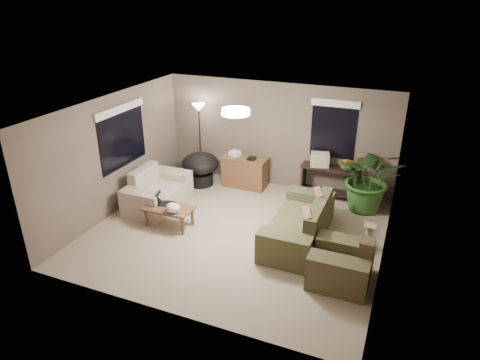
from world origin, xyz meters
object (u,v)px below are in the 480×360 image
at_px(armchair, 342,265).
at_px(cat_scratching_post, 369,239).
at_px(coffee_table, 169,210).
at_px(houseplant, 369,185).
at_px(floor_lamp, 199,117).
at_px(loveseat, 157,193).
at_px(main_sofa, 300,226).
at_px(desk, 245,172).
at_px(papasan_chair, 200,167).
at_px(console_table, 329,180).

relative_size(armchair, cat_scratching_post, 2.00).
bearing_deg(coffee_table, houseplant, 31.76).
distance_m(floor_lamp, houseplant, 4.25).
distance_m(loveseat, armchair, 4.42).
relative_size(main_sofa, armchair, 2.20).
bearing_deg(loveseat, armchair, -15.27).
bearing_deg(coffee_table, loveseat, 136.37).
xyz_separation_m(armchair, desk, (-2.84, 2.83, 0.08)).
bearing_deg(papasan_chair, floor_lamp, 116.04).
xyz_separation_m(loveseat, coffee_table, (0.73, -0.69, 0.06)).
bearing_deg(floor_lamp, cat_scratching_post, -22.05).
height_order(loveseat, floor_lamp, floor_lamp).
height_order(console_table, papasan_chair, papasan_chair).
relative_size(coffee_table, console_table, 0.77).
bearing_deg(coffee_table, papasan_chair, 99.39).
distance_m(coffee_table, cat_scratching_post, 3.89).
relative_size(desk, houseplant, 0.74).
bearing_deg(papasan_chair, armchair, -33.08).
bearing_deg(houseplant, desk, 177.57).
distance_m(papasan_chair, floor_lamp, 1.21).
relative_size(papasan_chair, floor_lamp, 0.60).
relative_size(coffee_table, desk, 0.91).
distance_m(coffee_table, floor_lamp, 2.77).
bearing_deg(coffee_table, cat_scratching_post, 9.81).
distance_m(loveseat, console_table, 3.89).
relative_size(main_sofa, loveseat, 1.38).
bearing_deg(main_sofa, desk, 135.57).
bearing_deg(papasan_chair, loveseat, -105.84).
bearing_deg(houseplant, papasan_chair, -177.41).
bearing_deg(papasan_chair, desk, 16.27).
height_order(loveseat, coffee_table, loveseat).
relative_size(loveseat, papasan_chair, 1.40).
relative_size(console_table, cat_scratching_post, 2.60).
xyz_separation_m(main_sofa, loveseat, (-3.31, 0.19, 0.00)).
relative_size(main_sofa, console_table, 1.69).
bearing_deg(floor_lamp, console_table, 1.56).
distance_m(console_table, papasan_chair, 3.08).
bearing_deg(main_sofa, console_table, 86.49).
relative_size(coffee_table, papasan_chair, 0.87).
xyz_separation_m(console_table, houseplant, (0.90, -0.28, 0.15)).
bearing_deg(armchair, floor_lamp, 144.48).
height_order(console_table, cat_scratching_post, console_table).
distance_m(loveseat, papasan_chair, 1.43).
height_order(coffee_table, cat_scratching_post, cat_scratching_post).
height_order(desk, papasan_chair, papasan_chair).
relative_size(main_sofa, papasan_chair, 1.92).
bearing_deg(console_table, papasan_chair, -171.44).
bearing_deg(floor_lamp, houseplant, -2.67).
bearing_deg(main_sofa, armchair, -45.62).
bearing_deg(desk, houseplant, -2.43).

